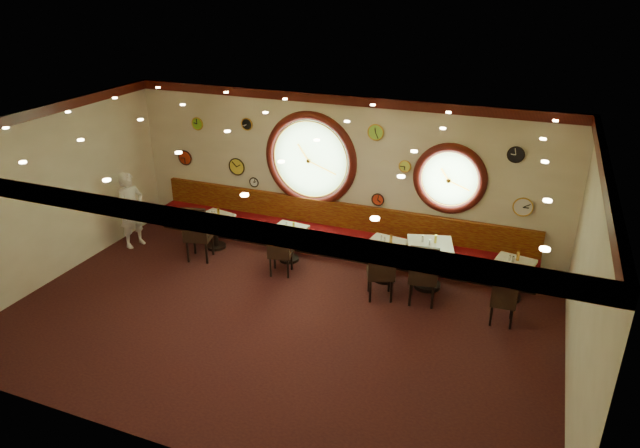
# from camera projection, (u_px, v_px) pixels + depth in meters

# --- Properties ---
(floor) EXTENTS (9.00, 6.00, 0.00)m
(floor) POSITION_uv_depth(u_px,v_px,m) (276.00, 320.00, 9.52)
(floor) COLOR black
(floor) RESTS_ON ground
(ceiling) EXTENTS (9.00, 6.00, 0.02)m
(ceiling) POSITION_uv_depth(u_px,v_px,m) (269.00, 132.00, 8.22)
(ceiling) COLOR gold
(ceiling) RESTS_ON wall_back
(wall_back) EXTENTS (9.00, 0.02, 3.20)m
(wall_back) POSITION_uv_depth(u_px,v_px,m) (339.00, 175.00, 11.41)
(wall_back) COLOR beige
(wall_back) RESTS_ON floor
(wall_front) EXTENTS (9.00, 0.02, 3.20)m
(wall_front) POSITION_uv_depth(u_px,v_px,m) (154.00, 338.00, 6.32)
(wall_front) COLOR beige
(wall_front) RESTS_ON floor
(wall_left) EXTENTS (0.02, 6.00, 3.20)m
(wall_left) POSITION_uv_depth(u_px,v_px,m) (51.00, 195.00, 10.39)
(wall_left) COLOR beige
(wall_left) RESTS_ON floor
(wall_right) EXTENTS (0.02, 6.00, 3.20)m
(wall_right) POSITION_uv_depth(u_px,v_px,m) (587.00, 287.00, 7.35)
(wall_right) COLOR beige
(wall_right) RESTS_ON floor
(molding_back) EXTENTS (9.00, 0.10, 0.18)m
(molding_back) POSITION_uv_depth(u_px,v_px,m) (339.00, 100.00, 10.76)
(molding_back) COLOR #3D0E0B
(molding_back) RESTS_ON wall_back
(molding_front) EXTENTS (9.00, 0.10, 0.18)m
(molding_front) POSITION_uv_depth(u_px,v_px,m) (139.00, 211.00, 5.75)
(molding_front) COLOR #3D0E0B
(molding_front) RESTS_ON wall_back
(molding_left) EXTENTS (0.10, 6.00, 0.18)m
(molding_left) POSITION_uv_depth(u_px,v_px,m) (36.00, 113.00, 9.76)
(molding_left) COLOR #3D0E0B
(molding_left) RESTS_ON wall_back
(molding_right) EXTENTS (0.10, 6.00, 0.18)m
(molding_right) POSITION_uv_depth(u_px,v_px,m) (606.00, 176.00, 6.75)
(molding_right) COLOR #3D0E0B
(molding_right) RESTS_ON wall_back
(banquette_base) EXTENTS (8.00, 0.55, 0.20)m
(banquette_base) POSITION_uv_depth(u_px,v_px,m) (333.00, 247.00, 11.79)
(banquette_base) COLOR black
(banquette_base) RESTS_ON floor
(banquette_seat) EXTENTS (8.00, 0.55, 0.30)m
(banquette_seat) POSITION_uv_depth(u_px,v_px,m) (333.00, 236.00, 11.68)
(banquette_seat) COLOR #5C070D
(banquette_seat) RESTS_ON banquette_base
(banquette_back) EXTENTS (8.00, 0.10, 0.55)m
(banquette_back) POSITION_uv_depth(u_px,v_px,m) (337.00, 215.00, 11.71)
(banquette_back) COLOR #5C0C07
(banquette_back) RESTS_ON wall_back
(porthole_left_glass) EXTENTS (1.66, 0.02, 1.66)m
(porthole_left_glass) POSITION_uv_depth(u_px,v_px,m) (311.00, 159.00, 11.51)
(porthole_left_glass) COLOR #85C073
(porthole_left_glass) RESTS_ON wall_back
(porthole_left_frame) EXTENTS (1.98, 0.18, 1.98)m
(porthole_left_frame) POSITION_uv_depth(u_px,v_px,m) (310.00, 160.00, 11.50)
(porthole_left_frame) COLOR #3D0E0B
(porthole_left_frame) RESTS_ON wall_back
(porthole_left_ring) EXTENTS (1.61, 0.03, 1.61)m
(porthole_left_ring) POSITION_uv_depth(u_px,v_px,m) (310.00, 160.00, 11.47)
(porthole_left_ring) COLOR gold
(porthole_left_ring) RESTS_ON wall_back
(porthole_right_glass) EXTENTS (1.10, 0.02, 1.10)m
(porthole_right_glass) POSITION_uv_depth(u_px,v_px,m) (450.00, 179.00, 10.59)
(porthole_right_glass) COLOR #85C073
(porthole_right_glass) RESTS_ON wall_back
(porthole_right_frame) EXTENTS (1.38, 0.18, 1.38)m
(porthole_right_frame) POSITION_uv_depth(u_px,v_px,m) (450.00, 179.00, 10.57)
(porthole_right_frame) COLOR #3D0E0B
(porthole_right_frame) RESTS_ON wall_back
(porthole_right_ring) EXTENTS (1.09, 0.03, 1.09)m
(porthole_right_ring) POSITION_uv_depth(u_px,v_px,m) (449.00, 179.00, 10.55)
(porthole_right_ring) COLOR gold
(porthole_right_ring) RESTS_ON wall_back
(wall_clock_0) EXTENTS (0.26, 0.03, 0.26)m
(wall_clock_0) POSITION_uv_depth(u_px,v_px,m) (198.00, 124.00, 12.16)
(wall_clock_0) COLOR #7FCC28
(wall_clock_0) RESTS_ON wall_back
(wall_clock_1) EXTENTS (0.24, 0.03, 0.24)m
(wall_clock_1) POSITION_uv_depth(u_px,v_px,m) (247.00, 124.00, 11.71)
(wall_clock_1) COLOR black
(wall_clock_1) RESTS_ON wall_back
(wall_clock_2) EXTENTS (0.28, 0.03, 0.28)m
(wall_clock_2) POSITION_uv_depth(u_px,v_px,m) (516.00, 155.00, 9.94)
(wall_clock_2) COLOR black
(wall_clock_2) RESTS_ON wall_back
(wall_clock_3) EXTENTS (0.30, 0.03, 0.30)m
(wall_clock_3) POSITION_uv_depth(u_px,v_px,m) (376.00, 132.00, 10.74)
(wall_clock_3) COLOR #9ADF45
(wall_clock_3) RESTS_ON wall_back
(wall_clock_4) EXTENTS (0.34, 0.03, 0.34)m
(wall_clock_4) POSITION_uv_depth(u_px,v_px,m) (523.00, 207.00, 10.24)
(wall_clock_4) COLOR white
(wall_clock_4) RESTS_ON wall_back
(wall_clock_5) EXTENTS (0.36, 0.03, 0.36)m
(wall_clock_5) POSITION_uv_depth(u_px,v_px,m) (237.00, 167.00, 12.20)
(wall_clock_5) COLOR yellow
(wall_clock_5) RESTS_ON wall_back
(wall_clock_6) EXTENTS (0.22, 0.03, 0.22)m
(wall_clock_6) POSITION_uv_depth(u_px,v_px,m) (405.00, 166.00, 10.78)
(wall_clock_6) COLOR #CCD647
(wall_clock_6) RESTS_ON wall_back
(wall_clock_7) EXTENTS (0.32, 0.03, 0.32)m
(wall_clock_7) POSITION_uv_depth(u_px,v_px,m) (185.00, 158.00, 12.62)
(wall_clock_7) COLOR #B72B12
(wall_clock_7) RESTS_ON wall_back
(wall_clock_8) EXTENTS (0.24, 0.03, 0.24)m
(wall_clock_8) POSITION_uv_depth(u_px,v_px,m) (378.00, 200.00, 11.26)
(wall_clock_8) COLOR red
(wall_clock_8) RESTS_ON wall_back
(wall_clock_9) EXTENTS (0.20, 0.03, 0.20)m
(wall_clock_9) POSITION_uv_depth(u_px,v_px,m) (254.00, 182.00, 12.18)
(wall_clock_9) COLOR white
(wall_clock_9) RESTS_ON wall_back
(table_a) EXTENTS (0.77, 0.77, 0.72)m
(table_a) POSITION_uv_depth(u_px,v_px,m) (215.00, 228.00, 11.84)
(table_a) COLOR black
(table_a) RESTS_ON floor
(table_b) EXTENTS (0.69, 0.69, 0.70)m
(table_b) POSITION_uv_depth(u_px,v_px,m) (289.00, 240.00, 11.31)
(table_b) COLOR black
(table_b) RESTS_ON floor
(table_c) EXTENTS (0.78, 0.78, 0.76)m
(table_c) POSITION_uv_depth(u_px,v_px,m) (385.00, 257.00, 10.58)
(table_c) COLOR black
(table_c) RESTS_ON floor
(table_d) EXTENTS (0.97, 0.97, 0.87)m
(table_d) POSITION_uv_depth(u_px,v_px,m) (429.00, 260.00, 10.30)
(table_d) COLOR black
(table_d) RESTS_ON floor
(table_e) EXTENTS (0.77, 0.77, 0.72)m
(table_e) POSITION_uv_depth(u_px,v_px,m) (512.00, 276.00, 9.96)
(table_e) COLOR black
(table_e) RESTS_ON floor
(chair_a) EXTENTS (0.60, 0.60, 0.73)m
(chair_a) POSITION_uv_depth(u_px,v_px,m) (197.00, 230.00, 11.19)
(chair_a) COLOR black
(chair_a) RESTS_ON floor
(chair_b) EXTENTS (0.51, 0.51, 0.63)m
(chair_b) POSITION_uv_depth(u_px,v_px,m) (280.00, 248.00, 10.67)
(chair_b) COLOR black
(chair_b) RESTS_ON floor
(chair_c) EXTENTS (0.61, 0.61, 0.69)m
(chair_c) POSITION_uv_depth(u_px,v_px,m) (381.00, 268.00, 9.84)
(chair_c) COLOR black
(chair_c) RESTS_ON floor
(chair_d) EXTENTS (0.56, 0.56, 0.72)m
(chair_d) POSITION_uv_depth(u_px,v_px,m) (423.00, 271.00, 9.69)
(chair_d) COLOR black
(chair_d) RESTS_ON floor
(chair_e) EXTENTS (0.42, 0.42, 0.59)m
(chair_e) POSITION_uv_depth(u_px,v_px,m) (504.00, 296.00, 9.16)
(chair_e) COLOR black
(chair_e) RESTS_ON floor
(condiment_a_salt) EXTENTS (0.03, 0.03, 0.10)m
(condiment_a_salt) POSITION_uv_depth(u_px,v_px,m) (212.00, 213.00, 11.74)
(condiment_a_salt) COLOR silver
(condiment_a_salt) RESTS_ON table_a
(condiment_b_salt) EXTENTS (0.04, 0.04, 0.10)m
(condiment_b_salt) POSITION_uv_depth(u_px,v_px,m) (287.00, 225.00, 11.25)
(condiment_b_salt) COLOR silver
(condiment_b_salt) RESTS_ON table_b
(condiment_c_salt) EXTENTS (0.03, 0.03, 0.09)m
(condiment_c_salt) POSITION_uv_depth(u_px,v_px,m) (381.00, 238.00, 10.56)
(condiment_c_salt) COLOR silver
(condiment_c_salt) RESTS_ON table_c
(condiment_d_salt) EXTENTS (0.04, 0.04, 0.11)m
(condiment_d_salt) POSITION_uv_depth(u_px,v_px,m) (423.00, 239.00, 10.23)
(condiment_d_salt) COLOR silver
(condiment_d_salt) RESTS_ON table_d
(condiment_a_pepper) EXTENTS (0.04, 0.04, 0.10)m
(condiment_a_pepper) POSITION_uv_depth(u_px,v_px,m) (214.00, 213.00, 11.73)
(condiment_a_pepper) COLOR silver
(condiment_a_pepper) RESTS_ON table_a
(condiment_b_pepper) EXTENTS (0.04, 0.04, 0.11)m
(condiment_b_pepper) POSITION_uv_depth(u_px,v_px,m) (286.00, 227.00, 11.12)
(condiment_b_pepper) COLOR silver
(condiment_b_pepper) RESTS_ON table_b
(condiment_c_pepper) EXTENTS (0.04, 0.04, 0.10)m
(condiment_c_pepper) POSITION_uv_depth(u_px,v_px,m) (385.00, 240.00, 10.48)
(condiment_c_pepper) COLOR silver
(condiment_c_pepper) RESTS_ON table_c
(condiment_d_pepper) EXTENTS (0.04, 0.04, 0.10)m
(condiment_d_pepper) POSITION_uv_depth(u_px,v_px,m) (430.00, 242.00, 10.12)
(condiment_d_pepper) COLOR silver
(condiment_d_pepper) RESTS_ON table_d
(condiment_a_bottle) EXTENTS (0.05, 0.05, 0.17)m
(condiment_a_bottle) POSITION_uv_depth(u_px,v_px,m) (218.00, 212.00, 11.70)
(condiment_a_bottle) COLOR gold
(condiment_a_bottle) RESTS_ON table_a
(condiment_b_bottle) EXTENTS (0.04, 0.04, 0.14)m
(condiment_b_bottle) POSITION_uv_depth(u_px,v_px,m) (294.00, 226.00, 11.16)
(condiment_b_bottle) COLOR gold
(condiment_b_bottle) RESTS_ON table_b
(condiment_c_bottle) EXTENTS (0.05, 0.05, 0.17)m
(condiment_c_bottle) POSITION_uv_depth(u_px,v_px,m) (391.00, 239.00, 10.42)
(condiment_c_bottle) COLOR orange
(condiment_c_bottle) RESTS_ON table_c
(condiment_d_bottle) EXTENTS (0.05, 0.05, 0.15)m
(condiment_d_bottle) POSITION_uv_depth(u_px,v_px,m) (436.00, 239.00, 10.19)
(condiment_d_bottle) COLOR yellow
(condiment_d_bottle) RESTS_ON table_d
(condiment_e_salt) EXTENTS (0.03, 0.03, 0.09)m
(condiment_e_salt) POSITION_uv_depth(u_px,v_px,m) (510.00, 258.00, 9.91)
(condiment_e_salt) COLOR silver
(condiment_e_salt) RESTS_ON table_e
(condiment_e_pepper) EXTENTS (0.04, 0.04, 0.11)m
(condiment_e_pepper) POSITION_uv_depth(u_px,v_px,m) (513.00, 259.00, 9.85)
(condiment_e_pepper) COLOR silver
(condiment_e_pepper) RESTS_ON table_e
(condiment_e_bottle) EXTENTS (0.06, 0.06, 0.18)m
(condiment_e_bottle) POSITION_uv_depth(u_px,v_px,m) (518.00, 256.00, 9.89)
(condiment_e_bottle) COLOR orange
(condiment_e_bottle) RESTS_ON table_e
(waiter) EXTENTS (0.54, 0.68, 1.62)m
(waiter) POSITION_uv_depth(u_px,v_px,m) (131.00, 210.00, 11.79)
(waiter) COLOR silver
(waiter) RESTS_ON floor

